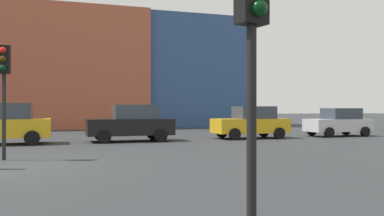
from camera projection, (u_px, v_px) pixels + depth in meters
The scene contains 8 objects.
ground_plane at pixel (14, 168), 11.26m from camera, with size 200.00×200.00×0.00m, color #2D3033.
building_backdrop at pixel (10, 69), 34.66m from camera, with size 40.48×10.10×11.80m.
parked_car_2 at pixel (2, 124), 18.54m from camera, with size 4.32×2.12×1.87m.
parked_car_3 at pixel (131, 123), 20.34m from camera, with size 4.18×2.05×1.81m.
parked_car_4 at pixel (251, 122), 22.35m from camera, with size 4.02×1.98×1.74m.
parked_car_5 at pixel (339, 122), 24.10m from camera, with size 3.79×1.86×1.64m.
traffic_light_near_right at pixel (253, 27), 4.91m from camera, with size 0.40×0.39×3.54m.
traffic_light_island at pixel (4, 75), 12.94m from camera, with size 0.38×0.38×3.63m.
Camera 1 is at (1.19, -12.22, 1.64)m, focal length 38.45 mm.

